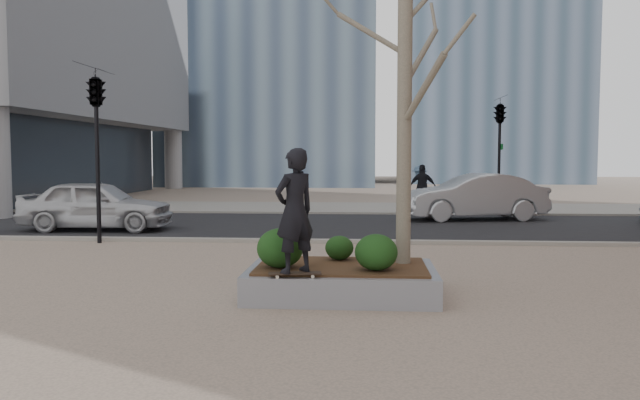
# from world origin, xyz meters

# --- Properties ---
(ground) EXTENTS (120.00, 120.00, 0.00)m
(ground) POSITION_xyz_m (0.00, 0.00, 0.00)
(ground) COLOR gray
(ground) RESTS_ON ground
(street) EXTENTS (60.00, 8.00, 0.02)m
(street) POSITION_xyz_m (0.00, 10.00, 0.01)
(street) COLOR black
(street) RESTS_ON ground
(far_sidewalk) EXTENTS (60.00, 6.00, 0.02)m
(far_sidewalk) POSITION_xyz_m (0.00, 17.00, 0.01)
(far_sidewalk) COLOR gray
(far_sidewalk) RESTS_ON ground
(planter) EXTENTS (3.00, 2.00, 0.45)m
(planter) POSITION_xyz_m (1.00, 0.00, 0.23)
(planter) COLOR gray
(planter) RESTS_ON ground
(planter_mulch) EXTENTS (2.70, 1.70, 0.04)m
(planter_mulch) POSITION_xyz_m (1.00, 0.00, 0.47)
(planter_mulch) COLOR #382314
(planter_mulch) RESTS_ON planter
(sycamore_tree) EXTENTS (2.80, 2.80, 6.60)m
(sycamore_tree) POSITION_xyz_m (2.00, 0.30, 3.79)
(sycamore_tree) COLOR gray
(sycamore_tree) RESTS_ON planter_mulch
(shrub_left) EXTENTS (0.73, 0.73, 0.62)m
(shrub_left) POSITION_xyz_m (0.04, -0.31, 0.80)
(shrub_left) COLOR #153912
(shrub_left) RESTS_ON planter_mulch
(shrub_middle) EXTENTS (0.48, 0.48, 0.41)m
(shrub_middle) POSITION_xyz_m (0.94, 0.51, 0.69)
(shrub_middle) COLOR black
(shrub_middle) RESTS_ON planter_mulch
(shrub_right) EXTENTS (0.66, 0.66, 0.56)m
(shrub_right) POSITION_xyz_m (1.55, -0.43, 0.77)
(shrub_right) COLOR black
(shrub_right) RESTS_ON planter_mulch
(skateboard) EXTENTS (0.80, 0.31, 0.08)m
(skateboard) POSITION_xyz_m (0.34, -0.88, 0.49)
(skateboard) COLOR black
(skateboard) RESTS_ON planter
(skateboarder) EXTENTS (0.79, 0.78, 1.84)m
(skateboarder) POSITION_xyz_m (0.34, -0.88, 1.44)
(skateboarder) COLOR black
(skateboarder) RESTS_ON skateboard
(police_car) EXTENTS (4.53, 1.97, 1.52)m
(police_car) POSITION_xyz_m (-6.72, 8.20, 0.78)
(police_car) COLOR silver
(police_car) RESTS_ON street
(car_silver) EXTENTS (5.13, 2.57, 1.62)m
(car_silver) POSITION_xyz_m (5.14, 12.16, 0.83)
(car_silver) COLOR #ABAEB3
(car_silver) RESTS_ON street
(pedestrian_a) EXTENTS (0.84, 0.96, 1.65)m
(pedestrian_a) POSITION_xyz_m (-1.33, 15.40, 0.85)
(pedestrian_a) COLOR black
(pedestrian_a) RESTS_ON far_sidewalk
(pedestrian_b) EXTENTS (0.98, 1.31, 1.81)m
(pedestrian_b) POSITION_xyz_m (3.71, 17.53, 0.93)
(pedestrian_b) COLOR #445F7C
(pedestrian_b) RESTS_ON far_sidewalk
(pedestrian_c) EXTENTS (1.11, 0.49, 1.88)m
(pedestrian_c) POSITION_xyz_m (3.70, 15.90, 0.96)
(pedestrian_c) COLOR black
(pedestrian_c) RESTS_ON far_sidewalk
(traffic_light_near) EXTENTS (0.60, 2.48, 4.50)m
(traffic_light_near) POSITION_xyz_m (-5.50, 5.60, 2.25)
(traffic_light_near) COLOR black
(traffic_light_near) RESTS_ON ground
(traffic_light_far) EXTENTS (0.60, 2.48, 4.50)m
(traffic_light_far) POSITION_xyz_m (6.50, 14.60, 2.25)
(traffic_light_far) COLOR black
(traffic_light_far) RESTS_ON ground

